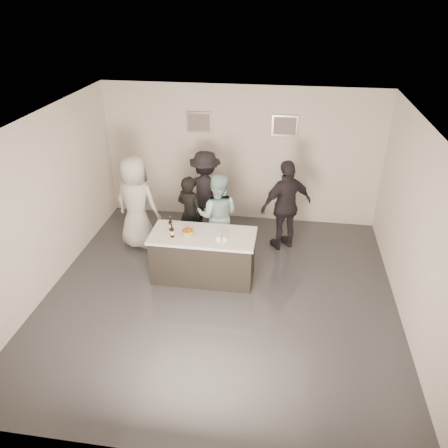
% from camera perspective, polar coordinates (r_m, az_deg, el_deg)
% --- Properties ---
extents(floor, '(6.00, 6.00, 0.00)m').
position_cam_1_polar(floor, '(7.71, -0.56, -9.31)').
color(floor, '#3D3D42').
rests_on(floor, ground).
extents(ceiling, '(6.00, 6.00, 0.00)m').
position_cam_1_polar(ceiling, '(6.31, -0.69, 12.66)').
color(ceiling, white).
extents(wall_back, '(6.00, 0.04, 3.00)m').
position_cam_1_polar(wall_back, '(9.61, 2.24, 8.96)').
color(wall_back, silver).
rests_on(wall_back, ground).
extents(wall_front, '(6.00, 0.04, 3.00)m').
position_cam_1_polar(wall_front, '(4.52, -6.92, -17.48)').
color(wall_front, silver).
rests_on(wall_front, ground).
extents(wall_left, '(0.04, 6.00, 3.00)m').
position_cam_1_polar(wall_left, '(7.89, -22.69, 2.06)').
color(wall_left, silver).
rests_on(wall_left, ground).
extents(wall_right, '(0.04, 6.00, 3.00)m').
position_cam_1_polar(wall_right, '(7.11, 24.01, -1.17)').
color(wall_right, silver).
rests_on(wall_right, ground).
extents(picture_left, '(0.54, 0.04, 0.44)m').
position_cam_1_polar(picture_left, '(9.50, -3.24, 13.14)').
color(picture_left, '#B2B2B7').
rests_on(picture_left, wall_back).
extents(picture_right, '(0.54, 0.04, 0.44)m').
position_cam_1_polar(picture_right, '(9.31, 7.95, 12.60)').
color(picture_right, '#B2B2B7').
rests_on(picture_right, wall_back).
extents(bar_counter, '(1.86, 0.86, 0.90)m').
position_cam_1_polar(bar_counter, '(7.92, -2.71, -4.19)').
color(bar_counter, white).
rests_on(bar_counter, ground).
extents(cake, '(0.22, 0.22, 0.08)m').
position_cam_1_polar(cake, '(7.66, -4.75, -1.21)').
color(cake, orange).
rests_on(cake, bar_counter).
extents(beer_bottle_a, '(0.07, 0.07, 0.26)m').
position_cam_1_polar(beer_bottle_a, '(7.81, -7.01, 0.07)').
color(beer_bottle_a, black).
rests_on(beer_bottle_a, bar_counter).
extents(beer_bottle_b, '(0.07, 0.07, 0.26)m').
position_cam_1_polar(beer_bottle_b, '(7.59, -6.81, -0.83)').
color(beer_bottle_b, black).
rests_on(beer_bottle_b, bar_counter).
extents(tumbler_cluster, '(0.19, 0.19, 0.08)m').
position_cam_1_polar(tumbler_cluster, '(7.52, -0.27, -1.69)').
color(tumbler_cluster, gold).
rests_on(tumbler_cluster, bar_counter).
extents(candles, '(0.24, 0.08, 0.01)m').
position_cam_1_polar(candles, '(7.46, -6.02, -2.47)').
color(candles, pink).
rests_on(candles, bar_counter).
extents(person_main_black, '(0.68, 0.59, 1.59)m').
position_cam_1_polar(person_main_black, '(8.62, -4.46, 1.33)').
color(person_main_black, black).
rests_on(person_main_black, ground).
extents(person_main_blue, '(0.84, 0.66, 1.70)m').
position_cam_1_polar(person_main_blue, '(8.42, -0.84, 1.15)').
color(person_main_blue, '#A1D1D3').
rests_on(person_main_blue, ground).
extents(person_guest_left, '(1.05, 0.81, 1.91)m').
position_cam_1_polar(person_guest_left, '(8.83, -11.38, 2.72)').
color(person_guest_left, silver).
rests_on(person_guest_left, ground).
extents(person_guest_right, '(1.17, 0.97, 1.87)m').
position_cam_1_polar(person_guest_right, '(8.69, 8.12, 2.41)').
color(person_guest_right, black).
rests_on(person_guest_right, ground).
extents(person_guest_back, '(1.23, 0.80, 1.79)m').
position_cam_1_polar(person_guest_back, '(9.29, -2.41, 4.22)').
color(person_guest_back, black).
rests_on(person_guest_back, ground).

